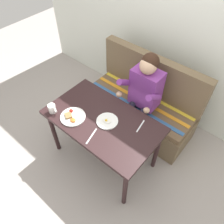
{
  "coord_description": "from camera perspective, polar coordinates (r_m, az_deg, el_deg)",
  "views": [
    {
      "loc": [
        1.01,
        -1.05,
        2.47
      ],
      "look_at": [
        0.0,
        0.15,
        0.72
      ],
      "focal_mm": 35.3,
      "sensor_mm": 36.0,
      "label": 1
    }
  ],
  "objects": [
    {
      "name": "back_wall",
      "position": [
        2.78,
        16.2,
        21.58
      ],
      "size": [
        4.4,
        0.1,
        2.6
      ],
      "primitive_type": "cube",
      "color": "silver",
      "rests_on": "ground"
    },
    {
      "name": "person",
      "position": [
        2.55,
        7.83,
        5.04
      ],
      "size": [
        0.45,
        0.61,
        1.21
      ],
      "color": "#7F3790",
      "rests_on": "ground"
    },
    {
      "name": "coffee_mug",
      "position": [
        2.38,
        -15.24,
        0.9
      ],
      "size": [
        0.12,
        0.08,
        0.1
      ],
      "color": "white",
      "rests_on": "table"
    },
    {
      "name": "table",
      "position": [
        2.33,
        -2.38,
        -3.28
      ],
      "size": [
        1.2,
        0.7,
        0.73
      ],
      "color": "black",
      "rests_on": "ground"
    },
    {
      "name": "couch",
      "position": [
        2.98,
        7.65,
        1.72
      ],
      "size": [
        1.44,
        0.56,
        1.0
      ],
      "color": "brown",
      "rests_on": "ground"
    },
    {
      "name": "plate_breakfast",
      "position": [
        2.31,
        -10.2,
        -1.16
      ],
      "size": [
        0.26,
        0.26,
        0.05
      ],
      "color": "white",
      "rests_on": "table"
    },
    {
      "name": "ground_plane",
      "position": [
        2.87,
        -1.97,
        -11.39
      ],
      "size": [
        8.0,
        8.0,
        0.0
      ],
      "primitive_type": "plane",
      "color": "#A79E97"
    },
    {
      "name": "plate_eggs",
      "position": [
        2.24,
        -1.25,
        -2.34
      ],
      "size": [
        0.22,
        0.22,
        0.04
      ],
      "color": "white",
      "rests_on": "table"
    },
    {
      "name": "fork",
      "position": [
        2.23,
        7.39,
        -3.63
      ],
      "size": [
        0.04,
        0.17,
        0.0
      ],
      "primitive_type": "cube",
      "rotation": [
        0.0,
        0.0,
        0.16
      ],
      "color": "silver",
      "rests_on": "table"
    },
    {
      "name": "knife",
      "position": [
        2.14,
        -5.34,
        -6.25
      ],
      "size": [
        0.06,
        0.2,
        0.0
      ],
      "primitive_type": "cube",
      "rotation": [
        0.0,
        0.0,
        0.25
      ],
      "color": "silver",
      "rests_on": "table"
    }
  ]
}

